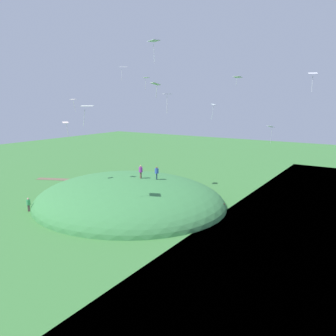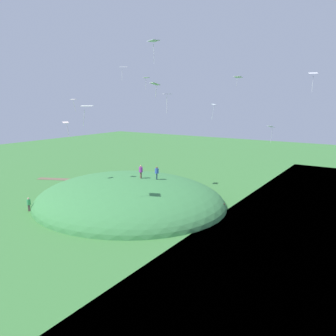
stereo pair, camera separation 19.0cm
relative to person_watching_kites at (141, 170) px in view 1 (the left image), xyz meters
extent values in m
plane|color=#3B7838|center=(-5.68, -0.49, -4.60)|extent=(160.00, 160.00, 0.00)
ellipsoid|color=#3C8144|center=(1.83, 0.22, -4.60)|extent=(25.68, 23.35, 7.17)
cube|color=brown|center=(16.86, -5.26, -4.58)|extent=(15.13, 7.59, 0.04)
cube|color=brown|center=(0.00, 0.00, -0.64)|extent=(0.29, 0.24, 0.81)
cylinder|color=purple|center=(0.00, 0.00, 0.08)|extent=(0.63, 0.63, 0.64)
sphere|color=tan|center=(0.00, 0.00, 0.52)|extent=(0.24, 0.24, 0.24)
cube|color=brown|center=(9.94, 9.42, -4.19)|extent=(0.27, 0.27, 0.82)
cylinder|color=#3A9458|center=(9.94, 9.42, -3.46)|extent=(0.63, 0.63, 0.65)
sphere|color=tan|center=(9.94, 9.42, -3.01)|extent=(0.25, 0.25, 0.25)
cube|color=#1B304A|center=(-1.73, -1.06, -0.78)|extent=(0.26, 0.30, 0.78)
cylinder|color=#355AB3|center=(-1.73, -1.06, -0.08)|extent=(0.66, 0.66, 0.62)
sphere|color=brown|center=(-1.73, -1.06, 0.34)|extent=(0.23, 0.23, 0.23)
cube|color=silver|center=(3.37, -5.91, 11.80)|extent=(1.08, 1.29, 0.08)
cylinder|color=silver|center=(3.23, -5.61, 10.84)|extent=(0.15, 0.11, 1.36)
cube|color=white|center=(2.62, -0.26, 12.72)|extent=(1.22, 1.10, 0.12)
cylinder|color=white|center=(2.82, -0.15, 11.79)|extent=(0.07, 0.17, 1.37)
cube|color=white|center=(-5.58, -9.10, 8.13)|extent=(0.49, 0.69, 0.19)
cylinder|color=white|center=(-5.52, -8.96, 7.04)|extent=(0.25, 0.14, 1.83)
cube|color=white|center=(-6.31, 5.82, 14.09)|extent=(1.37, 1.20, 0.04)
cylinder|color=white|center=(-6.33, 5.84, 12.92)|extent=(0.10, 0.07, 1.77)
cube|color=white|center=(-8.16, 8.24, 10.03)|extent=(1.23, 1.16, 0.22)
cylinder|color=white|center=(-8.43, 8.50, 9.31)|extent=(0.15, 0.09, 0.93)
cube|color=silver|center=(6.36, 6.10, 6.10)|extent=(0.70, 0.80, 0.18)
cylinder|color=silver|center=(6.41, 5.81, 5.19)|extent=(0.11, 0.14, 1.50)
cube|color=white|center=(-5.61, 2.41, 9.31)|extent=(1.06, 1.14, 0.04)
cylinder|color=white|center=(-5.70, 2.64, 8.19)|extent=(0.15, 0.23, 1.77)
cube|color=white|center=(-17.91, -8.60, 11.63)|extent=(1.13, 0.95, 0.20)
cylinder|color=white|center=(-17.95, -8.50, 10.48)|extent=(0.08, 0.26, 1.82)
cube|color=white|center=(-7.12, -13.52, 11.93)|extent=(1.33, 1.06, 0.17)
cylinder|color=white|center=(-7.07, -13.28, 11.15)|extent=(0.13, 0.11, 0.98)
cube|color=white|center=(-12.86, -11.11, 5.33)|extent=(1.14, 1.10, 0.20)
cylinder|color=white|center=(-13.04, -11.01, 4.15)|extent=(0.15, 0.18, 1.89)
cube|color=silver|center=(5.23, 5.72, 8.77)|extent=(0.76, 0.58, 0.08)
cylinder|color=silver|center=(5.05, 5.74, 7.96)|extent=(0.19, 0.22, 1.27)
cube|color=silver|center=(-0.78, 9.32, 8.10)|extent=(1.44, 1.35, 0.09)
cylinder|color=silver|center=(-0.59, 9.60, 6.99)|extent=(0.24, 0.14, 1.64)
cylinder|color=brown|center=(-9.89, -3.72, -4.13)|extent=(0.14, 0.14, 0.93)
camera|label=1|loc=(-25.09, 32.42, 8.53)|focal=35.32mm
camera|label=2|loc=(-25.25, 32.32, 8.53)|focal=35.32mm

